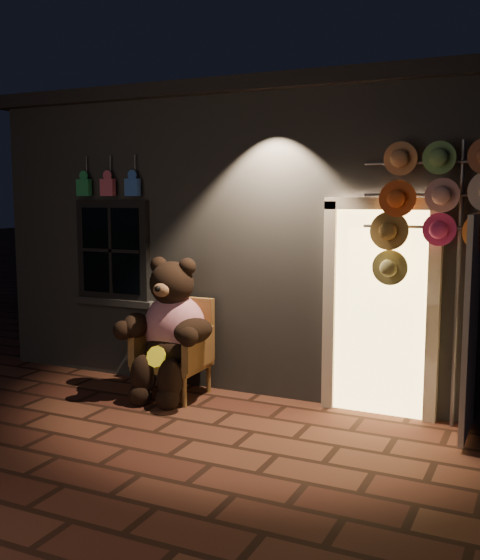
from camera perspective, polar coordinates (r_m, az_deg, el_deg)
The scene contains 5 objects.
ground at distance 6.15m, azimuth -4.18°, elevation -13.68°, with size 60.00×60.00×0.00m, color #573021.
shop_building at distance 9.43m, azimuth 7.79°, elevation 4.46°, with size 7.30×5.95×3.51m.
wicker_armchair at distance 7.34m, azimuth -5.55°, elevation -5.84°, with size 0.75×0.68×1.07m.
teddy_bear at distance 7.18m, azimuth -6.13°, elevation -4.35°, with size 1.14×0.88×1.56m.
hat_rack at distance 6.31m, azimuth 18.26°, elevation 6.37°, with size 1.69×0.22×2.74m.
Camera 1 is at (2.85, -4.99, 2.21)m, focal length 42.00 mm.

